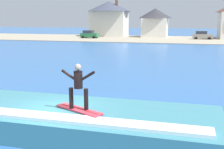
# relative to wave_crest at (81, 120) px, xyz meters

# --- Properties ---
(ground_plane) EXTENTS (260.00, 260.00, 0.00)m
(ground_plane) POSITION_rel_wave_crest_xyz_m (-0.80, -0.42, -0.49)
(ground_plane) COLOR #2C5D9D
(wave_crest) EXTENTS (10.77, 3.84, 1.04)m
(wave_crest) POSITION_rel_wave_crest_xyz_m (0.00, 0.00, 0.00)
(wave_crest) COLOR teal
(wave_crest) RESTS_ON ground_plane
(surfboard) EXTENTS (2.07, 1.26, 0.06)m
(surfboard) POSITION_rel_wave_crest_xyz_m (0.10, -0.41, 0.58)
(surfboard) COLOR #D8333F
(surfboard) RESTS_ON wave_crest
(surfer) EXTENTS (1.31, 0.32, 1.71)m
(surfer) POSITION_rel_wave_crest_xyz_m (0.10, -0.42, 1.57)
(surfer) COLOR black
(surfer) RESTS_ON surfboard
(shoreline_bank) EXTENTS (120.00, 22.30, 0.12)m
(shoreline_bank) POSITION_rel_wave_crest_xyz_m (-0.80, 52.76, -0.43)
(shoreline_bank) COLOR gray
(shoreline_bank) RESTS_ON ground_plane
(car_near_shore) EXTENTS (3.96, 2.28, 1.86)m
(car_near_shore) POSITION_rel_wave_crest_xyz_m (-17.81, 51.27, 0.46)
(car_near_shore) COLOR #23663D
(car_near_shore) RESTS_ON ground_plane
(car_far_shore) EXTENTS (4.20, 2.03, 1.86)m
(car_far_shore) POSITION_rel_wave_crest_xyz_m (6.97, 54.02, 0.46)
(car_far_shore) COLOR gray
(car_far_shore) RESTS_ON ground_plane
(house_with_chimney) EXTENTS (10.91, 10.91, 8.91)m
(house_with_chimney) POSITION_rel_wave_crest_xyz_m (-15.39, 59.36, 4.68)
(house_with_chimney) COLOR silver
(house_with_chimney) RESTS_ON ground_plane
(house_small_cottage) EXTENTS (7.94, 7.94, 6.89)m
(house_small_cottage) POSITION_rel_wave_crest_xyz_m (-3.79, 58.82, 3.39)
(house_small_cottage) COLOR silver
(house_small_cottage) RESTS_ON ground_plane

